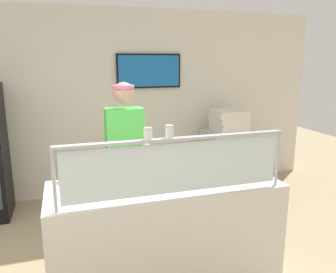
# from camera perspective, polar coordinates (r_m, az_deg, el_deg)

# --- Properties ---
(ground_plane) EXTENTS (12.00, 12.00, 0.00)m
(ground_plane) POSITION_cam_1_polar(r_m,az_deg,el_deg) (3.84, -3.38, -18.05)
(ground_plane) COLOR tan
(ground_plane) RESTS_ON ground
(shop_rear_unit) EXTENTS (6.35, 0.13, 2.70)m
(shop_rear_unit) POSITION_cam_1_polar(r_m,az_deg,el_deg) (5.04, -8.38, 5.72)
(shop_rear_unit) COLOR silver
(shop_rear_unit) RESTS_ON ground
(serving_counter) EXTENTS (1.95, 0.73, 0.95)m
(serving_counter) POSITION_cam_1_polar(r_m,az_deg,el_deg) (3.07, -0.47, -16.28)
(serving_counter) COLOR silver
(serving_counter) RESTS_ON ground
(sneeze_guard) EXTENTS (1.77, 0.06, 0.47)m
(sneeze_guard) POSITION_cam_1_polar(r_m,az_deg,el_deg) (2.50, 1.54, -4.06)
(sneeze_guard) COLOR #B2B5BC
(sneeze_guard) RESTS_ON serving_counter
(pizza_tray) EXTENTS (0.48, 0.48, 0.04)m
(pizza_tray) POSITION_cam_1_polar(r_m,az_deg,el_deg) (2.88, -5.44, -7.57)
(pizza_tray) COLOR #9EA0A8
(pizza_tray) RESTS_ON serving_counter
(pizza_server) EXTENTS (0.08, 0.28, 0.01)m
(pizza_server) POSITION_cam_1_polar(r_m,az_deg,el_deg) (2.85, -6.26, -7.38)
(pizza_server) COLOR #ADAFB7
(pizza_server) RESTS_ON pizza_tray
(parmesan_shaker) EXTENTS (0.06, 0.06, 0.09)m
(parmesan_shaker) POSITION_cam_1_polar(r_m,az_deg,el_deg) (2.39, -3.42, 0.36)
(parmesan_shaker) COLOR white
(parmesan_shaker) RESTS_ON sneeze_guard
(pepper_flake_shaker) EXTENTS (0.06, 0.06, 0.10)m
(pepper_flake_shaker) POSITION_cam_1_polar(r_m,az_deg,el_deg) (2.43, 0.23, 0.68)
(pepper_flake_shaker) COLOR white
(pepper_flake_shaker) RESTS_ON sneeze_guard
(worker_figure) EXTENTS (0.41, 0.50, 1.76)m
(worker_figure) POSITION_cam_1_polar(r_m,az_deg,el_deg) (3.50, -7.18, -3.26)
(worker_figure) COLOR #23232D
(worker_figure) RESTS_ON ground
(prep_shelf) EXTENTS (0.70, 0.55, 0.93)m
(prep_shelf) POSITION_cam_1_polar(r_m,az_deg,el_deg) (5.26, 10.02, -3.99)
(prep_shelf) COLOR #B7BABF
(prep_shelf) RESTS_ON ground
(pizza_box_stack) EXTENTS (0.50, 0.48, 0.31)m
(pizza_box_stack) POSITION_cam_1_polar(r_m,az_deg,el_deg) (5.12, 10.32, 2.69)
(pizza_box_stack) COLOR silver
(pizza_box_stack) RESTS_ON prep_shelf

